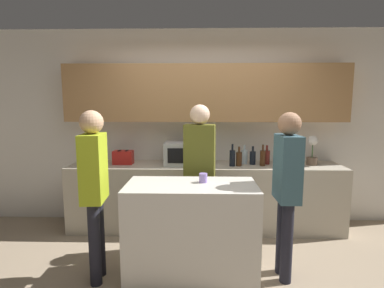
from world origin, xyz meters
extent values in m
cube|color=silver|center=(0.00, 1.74, 1.35)|extent=(6.40, 0.08, 2.70)
cube|color=#A37547|center=(0.00, 1.54, 1.83)|extent=(3.74, 0.32, 0.75)
cube|color=#B7AD99|center=(0.00, 1.39, 0.44)|extent=(3.60, 0.62, 0.88)
cube|color=beige|center=(-0.15, 0.23, 0.47)|extent=(1.24, 0.60, 0.94)
cube|color=#B7BABC|center=(-0.28, 1.40, 1.03)|extent=(0.52, 0.38, 0.30)
cube|color=black|center=(-0.33, 1.21, 1.03)|extent=(0.31, 0.01, 0.19)
cube|color=#B21E19|center=(-1.10, 1.40, 0.97)|extent=(0.26, 0.16, 0.18)
cube|color=black|center=(-1.15, 1.40, 1.06)|extent=(0.02, 0.11, 0.01)
cube|color=black|center=(-1.05, 1.40, 1.06)|extent=(0.02, 0.11, 0.01)
cylinder|color=brown|center=(1.41, 1.40, 0.93)|extent=(0.14, 0.14, 0.10)
cylinder|color=#38662D|center=(1.41, 1.40, 1.07)|extent=(0.01, 0.01, 0.18)
sphere|color=silver|center=(1.41, 1.40, 1.21)|extent=(0.13, 0.13, 0.13)
cylinder|color=black|center=(0.35, 1.30, 0.99)|extent=(0.07, 0.07, 0.21)
cylinder|color=black|center=(0.35, 1.30, 1.13)|extent=(0.03, 0.03, 0.08)
cylinder|color=#472814|center=(0.44, 1.31, 0.97)|extent=(0.08, 0.08, 0.18)
cylinder|color=#472814|center=(0.44, 1.31, 1.10)|extent=(0.03, 0.03, 0.07)
cylinder|color=silver|center=(0.53, 1.46, 0.97)|extent=(0.09, 0.09, 0.18)
cylinder|color=silver|center=(0.53, 1.46, 1.10)|extent=(0.03, 0.03, 0.07)
cylinder|color=black|center=(0.63, 1.41, 0.97)|extent=(0.08, 0.08, 0.18)
cylinder|color=black|center=(0.63, 1.41, 1.09)|extent=(0.03, 0.03, 0.07)
cylinder|color=#472814|center=(0.75, 1.33, 0.98)|extent=(0.07, 0.07, 0.20)
cylinder|color=#472814|center=(0.75, 1.33, 1.12)|extent=(0.02, 0.02, 0.08)
cylinder|color=maroon|center=(0.82, 1.44, 0.97)|extent=(0.08, 0.08, 0.18)
cylinder|color=maroon|center=(0.82, 1.44, 1.10)|extent=(0.03, 0.03, 0.07)
cylinder|color=#9A7ED6|center=(-0.04, 0.29, 0.98)|extent=(0.08, 0.08, 0.09)
cylinder|color=black|center=(-1.06, 0.23, 0.40)|extent=(0.11, 0.11, 0.79)
cylinder|color=black|center=(-1.05, 0.07, 0.40)|extent=(0.11, 0.11, 0.79)
cube|color=#9CAF1F|center=(-1.05, 0.15, 1.11)|extent=(0.22, 0.35, 0.63)
sphere|color=tan|center=(-1.05, 0.15, 1.53)|extent=(0.21, 0.21, 0.21)
cylinder|color=black|center=(0.75, 0.15, 0.39)|extent=(0.11, 0.11, 0.78)
cylinder|color=black|center=(0.75, 0.31, 0.39)|extent=(0.11, 0.11, 0.78)
cube|color=#375763|center=(0.75, 0.23, 1.09)|extent=(0.19, 0.34, 0.62)
sphere|color=#9E7051|center=(0.75, 0.23, 1.51)|extent=(0.21, 0.21, 0.21)
cylinder|color=black|center=(0.00, 0.77, 0.41)|extent=(0.11, 0.11, 0.82)
cylinder|color=black|center=(-0.15, 0.80, 0.41)|extent=(0.11, 0.11, 0.82)
cube|color=#55551C|center=(-0.08, 0.78, 1.14)|extent=(0.36, 0.24, 0.65)
sphere|color=beige|center=(-0.08, 0.78, 1.57)|extent=(0.22, 0.22, 0.22)
camera|label=1|loc=(-0.08, -2.53, 1.71)|focal=28.00mm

